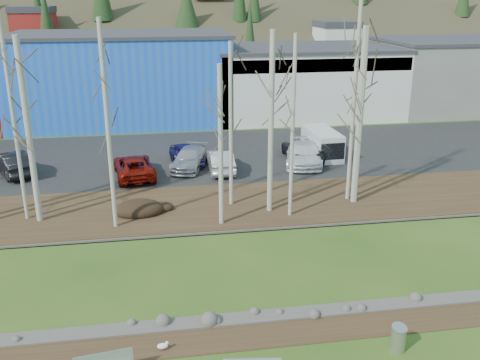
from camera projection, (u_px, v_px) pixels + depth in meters
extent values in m
cube|color=#382616|center=(253.00, 334.00, 19.45)|extent=(80.00, 1.80, 0.03)
cube|color=#382616|center=(213.00, 206.00, 30.98)|extent=(80.00, 7.00, 0.15)
cube|color=black|center=(198.00, 155.00, 40.77)|extent=(80.00, 14.00, 0.14)
cube|color=blue|center=(122.00, 78.00, 51.60)|extent=(20.00, 12.00, 8.00)
cube|color=#333338|center=(119.00, 34.00, 50.23)|extent=(20.40, 12.24, 0.30)
cube|color=silver|center=(302.00, 82.00, 54.60)|extent=(18.00, 12.00, 6.50)
cube|color=#333338|center=(303.00, 48.00, 53.47)|extent=(18.36, 12.24, 0.30)
cube|color=navy|center=(320.00, 66.00, 48.32)|extent=(17.64, 0.20, 1.20)
cube|color=slate|center=(447.00, 75.00, 56.96)|extent=(14.00, 12.00, 7.00)
cube|color=#333338|center=(452.00, 40.00, 55.75)|extent=(14.28, 12.24, 0.30)
cube|color=#A8AAAD|center=(104.00, 359.00, 17.05)|extent=(1.86, 0.38, 0.42)
cylinder|color=#A8AAAD|center=(398.00, 339.00, 18.46)|extent=(0.54, 0.54, 0.89)
cylinder|color=gold|center=(162.00, 350.00, 18.55)|extent=(0.01, 0.01, 0.11)
cylinder|color=gold|center=(162.00, 348.00, 18.61)|extent=(0.01, 0.01, 0.11)
ellipsoid|color=white|center=(163.00, 346.00, 18.55)|extent=(0.38, 0.21, 0.21)
cube|color=gray|center=(162.00, 345.00, 18.53)|extent=(0.25, 0.15, 0.02)
sphere|color=white|center=(167.00, 343.00, 18.57)|extent=(0.12, 0.12, 0.12)
cone|color=gold|center=(169.00, 342.00, 18.59)|extent=(0.07, 0.04, 0.03)
ellipsoid|color=black|center=(139.00, 208.00, 29.80)|extent=(2.78, 1.96, 0.54)
cylinder|color=beige|center=(14.00, 122.00, 27.44)|extent=(0.20, 0.20, 10.69)
cylinder|color=beige|center=(29.00, 133.00, 27.33)|extent=(0.32, 0.32, 9.72)
cylinder|color=beige|center=(108.00, 128.00, 26.46)|extent=(0.22, 0.22, 10.58)
cylinder|color=beige|center=(221.00, 147.00, 27.20)|extent=(0.25, 0.25, 8.40)
cylinder|color=beige|center=(231.00, 126.00, 29.68)|extent=(0.22, 0.22, 9.24)
cylinder|color=beige|center=(293.00, 129.00, 28.05)|extent=(0.20, 0.20, 9.76)
cylinder|color=beige|center=(271.00, 125.00, 28.65)|extent=(0.29, 0.29, 9.89)
cylinder|color=beige|center=(359.00, 118.00, 29.91)|extent=(0.29, 0.29, 10.02)
cylinder|color=beige|center=(355.00, 92.00, 29.88)|extent=(0.23, 0.23, 12.76)
cylinder|color=beige|center=(360.00, 118.00, 29.92)|extent=(0.29, 0.29, 10.02)
imported|color=black|center=(12.00, 163.00, 36.08)|extent=(3.77, 5.04, 1.59)
imported|color=maroon|center=(134.00, 166.00, 35.62)|extent=(3.05, 5.46, 1.44)
imported|color=#A3A3AB|center=(190.00, 159.00, 37.39)|extent=(3.35, 5.16, 1.39)
imported|color=#1F184D|center=(187.00, 155.00, 38.29)|extent=(2.65, 4.34, 1.38)
imported|color=silver|center=(220.00, 160.00, 36.79)|extent=(1.60, 4.54, 1.49)
imported|color=#262629|center=(302.00, 150.00, 39.46)|extent=(2.51, 5.15, 1.41)
imported|color=white|center=(301.00, 154.00, 38.24)|extent=(3.30, 5.38, 1.46)
imported|color=white|center=(308.00, 154.00, 38.32)|extent=(3.30, 5.38, 1.46)
imported|color=white|center=(308.00, 154.00, 38.32)|extent=(3.30, 5.38, 1.46)
cube|color=white|center=(322.00, 143.00, 40.07)|extent=(2.05, 4.60, 1.99)
cube|color=black|center=(330.00, 150.00, 38.40)|extent=(1.83, 1.01, 1.23)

